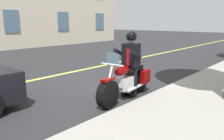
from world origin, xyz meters
The scene contains 4 objects.
ground_plane centered at (0.00, 0.00, 0.00)m, with size 80.00×80.00×0.00m, color #28282B.
lane_center_stripe centered at (0.00, -2.00, 0.01)m, with size 60.00×0.16×0.01m, color #E5DB4C.
motorcycle_main centered at (0.75, 1.51, 0.45)m, with size 2.22×0.76×1.26m.
rider_main centered at (0.57, 1.48, 1.04)m, with size 0.67×0.60×1.74m.
Camera 1 is at (5.16, 4.89, 1.96)m, focal length 35.34 mm.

